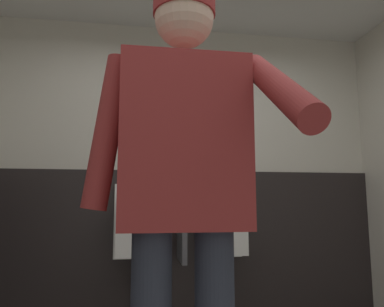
# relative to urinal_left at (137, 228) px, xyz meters

# --- Properties ---
(wall_back) EXTENTS (4.27, 0.12, 2.67)m
(wall_back) POSITION_rel_urinal_left_xyz_m (0.40, 0.22, 0.56)
(wall_back) COLOR beige
(wall_back) RESTS_ON ground_plane
(wainscot_band_back) EXTENTS (3.67, 0.03, 1.28)m
(wainscot_band_back) POSITION_rel_urinal_left_xyz_m (0.40, 0.14, -0.14)
(wainscot_band_back) COLOR black
(wainscot_band_back) RESTS_ON ground_plane
(urinal_left) EXTENTS (0.40, 0.34, 1.24)m
(urinal_left) POSITION_rel_urinal_left_xyz_m (0.00, 0.00, 0.00)
(urinal_left) COLOR white
(urinal_left) RESTS_ON ground_plane
(urinal_middle) EXTENTS (0.40, 0.34, 1.24)m
(urinal_middle) POSITION_rel_urinal_left_xyz_m (0.75, 0.00, 0.00)
(urinal_middle) COLOR white
(urinal_middle) RESTS_ON ground_plane
(privacy_divider_panel) EXTENTS (0.04, 0.40, 0.90)m
(privacy_divider_panel) POSITION_rel_urinal_left_xyz_m (0.37, -0.07, 0.17)
(privacy_divider_panel) COLOR #4C4C51
(person) EXTENTS (0.68, 0.60, 1.80)m
(person) POSITION_rel_urinal_left_xyz_m (0.16, -1.86, 0.30)
(person) COLOR #2D3342
(person) RESTS_ON ground_plane
(soap_dispenser) EXTENTS (0.10, 0.07, 0.18)m
(soap_dispenser) POSITION_rel_urinal_left_xyz_m (0.27, 0.12, 0.68)
(soap_dispenser) COLOR silver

